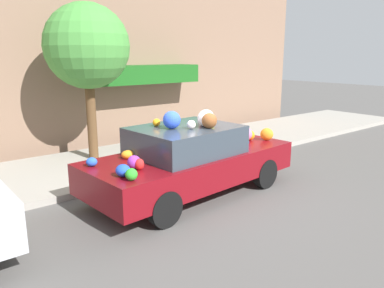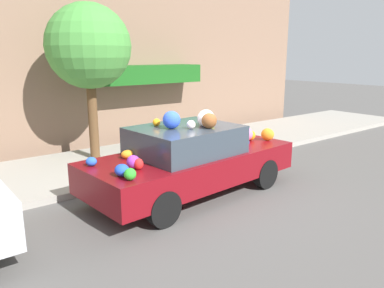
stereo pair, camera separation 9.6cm
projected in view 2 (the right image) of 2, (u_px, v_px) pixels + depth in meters
ground_plane at (189, 192)px, 7.75m from camera, size 60.00×60.00×0.00m
sidewalk_curb at (127, 160)px, 9.80m from camera, size 24.00×3.20×0.14m
building_facade at (88, 44)px, 10.86m from camera, size 18.00×1.20×6.25m
street_tree at (89, 47)px, 9.14m from camera, size 2.08×2.08×3.87m
fire_hydrant at (191, 146)px, 9.60m from camera, size 0.20×0.20×0.70m
art_car at (191, 158)px, 7.47m from camera, size 4.53×2.11×1.75m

